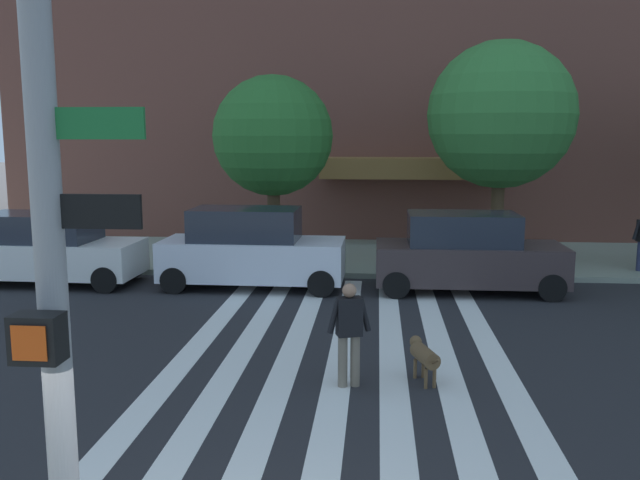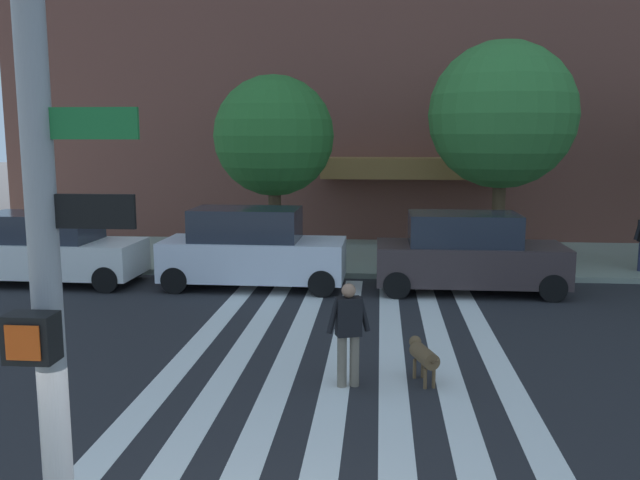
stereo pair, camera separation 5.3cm
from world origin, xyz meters
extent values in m
plane|color=#232326|center=(0.00, 6.89, 0.00)|extent=(160.00, 160.00, 0.00)
cube|color=gray|center=(0.00, 16.79, 0.07)|extent=(80.00, 6.00, 0.15)
cube|color=silver|center=(-2.31, 6.89, 0.00)|extent=(0.45, 13.19, 0.01)
cube|color=silver|center=(-1.41, 6.89, 0.00)|extent=(0.45, 13.19, 0.01)
cube|color=silver|center=(-0.51, 6.89, 0.00)|extent=(0.45, 13.19, 0.01)
cube|color=silver|center=(0.39, 6.89, 0.00)|extent=(0.45, 13.19, 0.01)
cube|color=silver|center=(1.29, 6.89, 0.00)|extent=(0.45, 13.19, 0.01)
cube|color=silver|center=(2.19, 6.89, 0.00)|extent=(0.45, 13.19, 0.01)
cube|color=silver|center=(3.09, 6.89, 0.00)|extent=(0.45, 13.19, 0.01)
cube|color=olive|center=(2.20, 19.19, 2.75)|extent=(6.34, 1.60, 0.70)
cylinder|color=gray|center=(-0.91, -0.46, 3.05)|extent=(0.18, 0.18, 5.80)
cube|color=black|center=(-0.91, -0.66, 2.75)|extent=(0.28, 0.18, 0.28)
cube|color=#E54C14|center=(-0.91, -0.76, 2.75)|extent=(0.20, 0.01, 0.20)
cube|color=#19662D|center=(-0.61, -0.46, 3.95)|extent=(0.60, 0.03, 0.18)
cube|color=black|center=(-0.63, -0.46, 3.45)|extent=(0.56, 0.03, 0.20)
cube|color=silver|center=(-7.59, 12.52, 0.69)|extent=(4.84, 1.99, 0.89)
cube|color=#232833|center=(-7.79, 12.52, 1.50)|extent=(2.89, 1.72, 0.72)
cylinder|color=black|center=(-5.65, 13.34, 0.33)|extent=(0.66, 0.23, 0.66)
cylinder|color=black|center=(-5.69, 11.61, 0.33)|extent=(0.66, 0.23, 0.66)
cube|color=silver|center=(-2.14, 12.52, 0.74)|extent=(4.63, 1.90, 0.99)
cube|color=#232833|center=(-2.32, 12.52, 1.64)|extent=(2.70, 1.65, 0.81)
cylinder|color=black|center=(-0.31, 13.34, 0.33)|extent=(0.66, 0.23, 0.66)
cylinder|color=black|center=(-0.33, 11.65, 0.33)|extent=(0.66, 0.23, 0.66)
cylinder|color=black|center=(-3.96, 13.38, 0.33)|extent=(0.66, 0.23, 0.66)
cylinder|color=black|center=(-3.97, 11.70, 0.33)|extent=(0.66, 0.23, 0.66)
cube|color=#392D2D|center=(3.29, 12.52, 0.72)|extent=(4.60, 1.90, 0.95)
cube|color=#232833|center=(3.10, 12.52, 1.58)|extent=(2.66, 1.67, 0.77)
cylinder|color=black|center=(5.10, 13.39, 0.33)|extent=(0.66, 0.22, 0.66)
cylinder|color=black|center=(5.11, 11.66, 0.33)|extent=(0.66, 0.22, 0.66)
cylinder|color=black|center=(1.47, 13.37, 0.33)|extent=(0.66, 0.22, 0.66)
cylinder|color=black|center=(1.48, 11.65, 0.33)|extent=(0.66, 0.22, 0.66)
cylinder|color=#4C3823|center=(-2.01, 15.20, 1.52)|extent=(0.37, 0.37, 2.75)
sphere|color=#286628|center=(-2.01, 15.20, 3.85)|extent=(3.46, 3.46, 3.46)
cylinder|color=#4C3823|center=(4.44, 15.46, 1.72)|extent=(0.37, 0.37, 3.14)
sphere|color=#337533|center=(4.44, 15.46, 4.43)|extent=(4.14, 4.14, 4.14)
cylinder|color=#6B6051|center=(0.50, 5.83, 0.41)|extent=(0.19, 0.19, 0.82)
cylinder|color=#6B6051|center=(0.69, 5.89, 0.41)|extent=(0.19, 0.19, 0.82)
cube|color=black|center=(0.59, 5.86, 1.12)|extent=(0.43, 0.34, 0.60)
cylinder|color=black|center=(0.36, 5.78, 1.15)|extent=(0.24, 0.15, 0.57)
cylinder|color=black|center=(0.82, 5.93, 1.15)|extent=(0.24, 0.15, 0.57)
sphere|color=#936B51|center=(0.59, 5.86, 1.53)|extent=(0.28, 0.28, 0.22)
cylinder|color=brown|center=(1.78, 6.10, 0.45)|extent=(0.45, 0.71, 0.26)
sphere|color=brown|center=(1.65, 6.49, 0.55)|extent=(0.25, 0.25, 0.20)
cylinder|color=brown|center=(1.91, 5.68, 0.50)|extent=(0.11, 0.23, 0.16)
cylinder|color=brown|center=(1.64, 6.30, 0.16)|extent=(0.07, 0.07, 0.32)
cylinder|color=brown|center=(1.77, 6.34, 0.16)|extent=(0.07, 0.07, 0.32)
cylinder|color=brown|center=(1.78, 5.85, 0.16)|extent=(0.07, 0.07, 0.32)
cylinder|color=brown|center=(1.91, 5.89, 0.16)|extent=(0.07, 0.07, 0.32)
cylinder|color=#282D4C|center=(8.24, 14.81, 0.56)|extent=(0.18, 0.18, 0.82)
cylinder|color=black|center=(8.10, 14.78, 1.30)|extent=(0.24, 0.13, 0.57)
camera|label=1|loc=(1.00, -4.19, 3.89)|focal=37.86mm
camera|label=2|loc=(1.05, -4.19, 3.89)|focal=37.86mm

